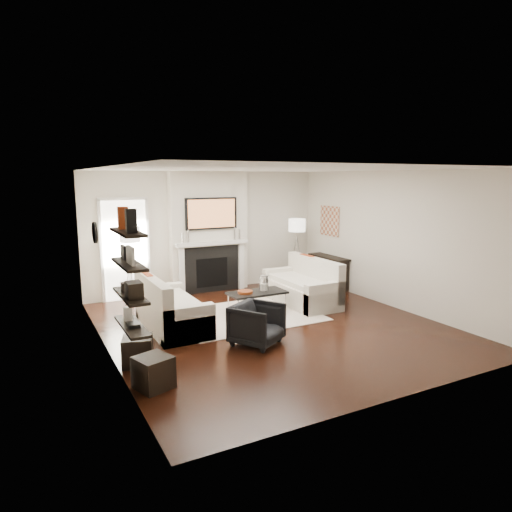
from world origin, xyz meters
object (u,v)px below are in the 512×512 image
loveseat_left_base (173,317)px  lamp_right_shade (297,225)px  coffee_table (257,293)px  loveseat_right_base (301,293)px  armchair (257,322)px  lamp_left_shade (130,234)px  ottoman_near (138,351)px

loveseat_left_base → lamp_right_shade: bearing=25.6°
loveseat_left_base → coffee_table: same height
loveseat_right_base → armchair: bearing=-139.0°
lamp_left_shade → ottoman_near: 3.34m
armchair → ottoman_near: armchair is taller
loveseat_right_base → armchair: armchair is taller
loveseat_left_base → loveseat_right_base: same height
lamp_left_shade → ottoman_near: lamp_left_shade is taller
armchair → lamp_left_shade: (-1.21, 3.11, 1.10)m
loveseat_left_base → loveseat_right_base: (2.82, 0.31, 0.00)m
lamp_left_shade → lamp_right_shade: size_ratio=1.00×
loveseat_right_base → lamp_left_shade: size_ratio=4.50×
loveseat_right_base → lamp_left_shade: lamp_left_shade is taller
lamp_right_shade → loveseat_left_base: bearing=-154.4°
coffee_table → lamp_left_shade: lamp_left_shade is taller
coffee_table → lamp_left_shade: size_ratio=2.75×
loveseat_left_base → armchair: bearing=-55.2°
lamp_left_shade → ottoman_near: size_ratio=1.00×
lamp_left_shade → coffee_table: bearing=-39.9°
loveseat_right_base → ottoman_near: (-3.72, -1.57, -0.01)m
coffee_table → ottoman_near: bearing=-151.9°
coffee_table → lamp_right_shade: (1.92, 1.61, 1.05)m
ottoman_near → lamp_left_shade: bearing=78.5°
loveseat_right_base → ottoman_near: size_ratio=4.50×
coffee_table → lamp_right_shade: 2.72m
loveseat_left_base → coffee_table: size_ratio=1.64×
loveseat_left_base → ottoman_near: bearing=-125.5°
armchair → loveseat_left_base: bearing=92.3°
coffee_table → lamp_right_shade: size_ratio=2.75×
loveseat_right_base → ottoman_near: 4.04m
loveseat_left_base → lamp_left_shade: bearing=99.0°
lamp_left_shade → lamp_right_shade: same height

